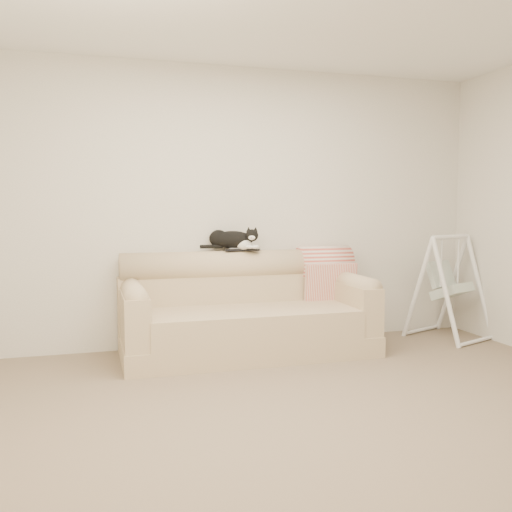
% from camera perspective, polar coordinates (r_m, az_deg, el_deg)
% --- Properties ---
extents(ground_plane, '(5.00, 5.00, 0.00)m').
position_cam_1_polar(ground_plane, '(3.71, 4.97, -15.67)').
color(ground_plane, brown).
rests_on(ground_plane, ground).
extents(room_shell, '(5.04, 4.04, 2.60)m').
position_cam_1_polar(room_shell, '(3.47, 5.16, 8.61)').
color(room_shell, beige).
rests_on(room_shell, ground).
extents(sofa, '(2.20, 0.93, 0.90)m').
position_cam_1_polar(sofa, '(5.11, -1.01, -5.79)').
color(sofa, tan).
rests_on(sofa, ground).
extents(remote_a, '(0.18, 0.07, 0.03)m').
position_cam_1_polar(remote_a, '(5.23, -2.17, 0.64)').
color(remote_a, black).
rests_on(remote_a, sofa).
extents(remote_b, '(0.17, 0.13, 0.02)m').
position_cam_1_polar(remote_b, '(5.26, -0.52, 0.64)').
color(remote_b, black).
rests_on(remote_b, sofa).
extents(tuxedo_cat, '(0.54, 0.38, 0.22)m').
position_cam_1_polar(tuxedo_cat, '(5.27, -2.39, 1.67)').
color(tuxedo_cat, black).
rests_on(tuxedo_cat, sofa).
extents(throw_blanket, '(0.51, 0.38, 0.58)m').
position_cam_1_polar(throw_blanket, '(5.55, 6.89, -1.06)').
color(throw_blanket, '#C4483B').
rests_on(throw_blanket, sofa).
extents(baby_swing, '(0.83, 0.85, 1.04)m').
position_cam_1_polar(baby_swing, '(5.97, 18.68, -2.89)').
color(baby_swing, white).
rests_on(baby_swing, ground).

